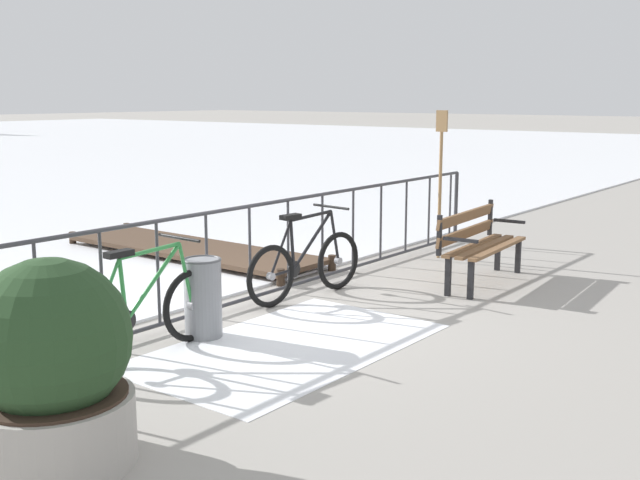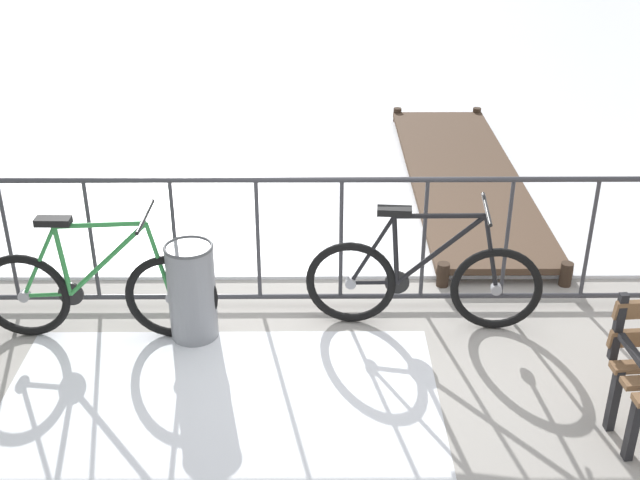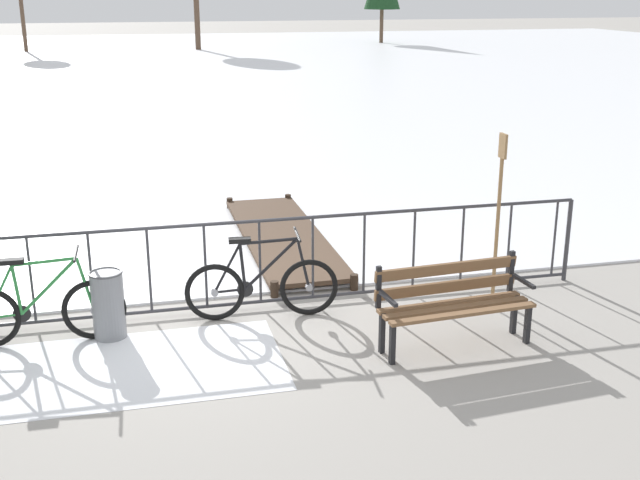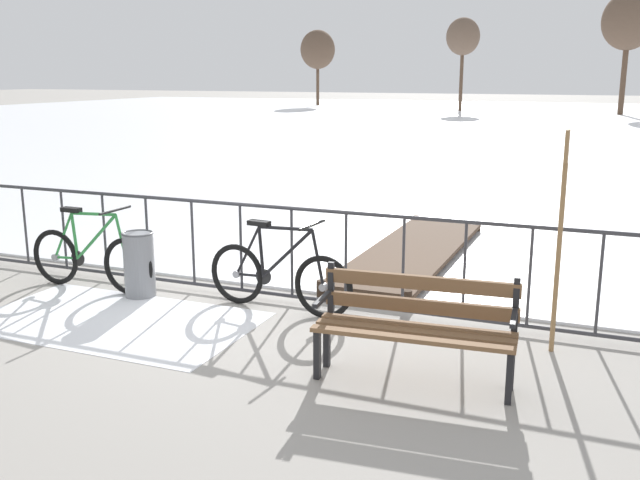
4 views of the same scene
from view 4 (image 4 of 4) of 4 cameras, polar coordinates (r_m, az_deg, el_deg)
The scene contains 13 objects.
ground_plane at distance 8.13m, azimuth -6.18°, elevation -4.48°, with size 160.00×160.00×0.00m, color #9E9991.
frozen_pond at distance 35.47m, azimuth 16.52°, elevation 8.65°, with size 80.00×56.00×0.03m, color white.
snow_patch at distance 7.61m, azimuth -15.91°, elevation -6.13°, with size 2.82×1.65×0.01m, color white.
railing_fence at distance 7.98m, azimuth -6.28°, elevation -0.65°, with size 9.06×0.06×1.07m.
bicycle_near_railing at distance 7.53m, azimuth -3.31°, elevation -2.93°, with size 1.71×0.52×0.97m.
bicycle_second at distance 8.67m, azimuth -17.71°, elevation -1.40°, with size 1.71×0.52×0.97m.
park_bench at distance 5.87m, azimuth 7.60°, elevation -6.27°, with size 1.63×0.61×0.89m.
trash_bin at distance 8.26m, azimuth -14.12°, elevation -1.84°, with size 0.35×0.35×0.73m.
oar_upright at distance 6.57m, azimuth 18.50°, elevation 0.93°, with size 0.04×0.16×1.98m.
wooden_dock at distance 9.70m, azimuth 7.33°, elevation -0.88°, with size 1.10×4.13×0.20m.
tree_far_west at distance 46.58m, azimuth 23.24°, elevation 15.59°, with size 3.00×3.00×6.98m.
tree_west_mid at distance 48.35m, azimuth 11.25°, elevation 15.47°, with size 2.13×2.13×5.86m.
tree_east_mid at distance 55.64m, azimuth -0.18°, elevation 14.82°, with size 2.59×2.59×5.55m.
Camera 4 is at (3.75, -6.79, 2.45)m, focal length 40.44 mm.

